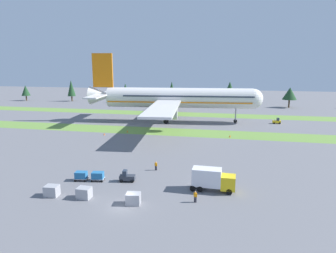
# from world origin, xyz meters

# --- Properties ---
(ground_plane) EXTENTS (400.00, 400.00, 0.00)m
(ground_plane) POSITION_xyz_m (0.00, 0.00, 0.00)
(ground_plane) COLOR slate
(grass_strip_near) EXTENTS (320.00, 10.16, 0.01)m
(grass_strip_near) POSITION_xyz_m (0.00, 47.80, 0.00)
(grass_strip_near) COLOR olive
(grass_strip_near) RESTS_ON ground
(grass_strip_far) EXTENTS (320.00, 10.16, 0.01)m
(grass_strip_far) POSITION_xyz_m (0.00, 80.11, 0.00)
(grass_strip_far) COLOR olive
(grass_strip_far) RESTS_ON ground
(airliner) EXTENTS (59.39, 73.47, 23.29)m
(airliner) POSITION_xyz_m (-4.61, 63.80, 8.35)
(airliner) COLOR silver
(airliner) RESTS_ON ground
(baggage_tug) EXTENTS (2.76, 1.67, 1.97)m
(baggage_tug) POSITION_xyz_m (-2.69, 8.83, 0.81)
(baggage_tug) COLOR #2D333D
(baggage_tug) RESTS_ON ground
(cargo_dolly_lead) EXTENTS (2.40, 1.81, 1.55)m
(cargo_dolly_lead) POSITION_xyz_m (-7.66, 8.08, 0.92)
(cargo_dolly_lead) COLOR #A3A3A8
(cargo_dolly_lead) RESTS_ON ground
(cargo_dolly_second) EXTENTS (2.40, 1.81, 1.55)m
(cargo_dolly_second) POSITION_xyz_m (-10.52, 7.65, 0.92)
(cargo_dolly_second) COLOR #A3A3A8
(cargo_dolly_second) RESTS_ON ground
(catering_truck) EXTENTS (7.01, 2.48, 3.58)m
(catering_truck) POSITION_xyz_m (11.79, 7.97, 1.95)
(catering_truck) COLOR yellow
(catering_truck) RESTS_ON ground
(pushback_tractor) EXTENTS (2.71, 1.55, 1.97)m
(pushback_tractor) POSITION_xyz_m (29.75, 67.18, 0.81)
(pushback_tractor) COLOR yellow
(pushback_tractor) RESTS_ON ground
(ground_crew_marshaller) EXTENTS (0.55, 0.36, 1.74)m
(ground_crew_marshaller) POSITION_xyz_m (0.84, 15.17, 0.95)
(ground_crew_marshaller) COLOR black
(ground_crew_marshaller) RESTS_ON ground
(ground_crew_loader) EXTENTS (0.54, 0.36, 1.74)m
(ground_crew_loader) POSITION_xyz_m (9.64, 3.30, 0.95)
(ground_crew_loader) COLOR black
(ground_crew_loader) RESTS_ON ground
(uld_container_0) EXTENTS (2.11, 1.74, 1.64)m
(uld_container_0) POSITION_xyz_m (-11.91, 1.06, 0.82)
(uld_container_0) COLOR #A3A3A8
(uld_container_0) RESTS_ON ground
(uld_container_1) EXTENTS (2.02, 1.63, 1.65)m
(uld_container_1) POSITION_xyz_m (-6.76, 1.34, 0.83)
(uld_container_1) COLOR #A3A3A8
(uld_container_1) RESTS_ON ground
(uld_container_2) EXTENTS (2.19, 1.85, 1.63)m
(uld_container_2) POSITION_xyz_m (1.03, 0.98, 0.81)
(uld_container_2) COLOR #A3A3A8
(uld_container_2) RESTS_ON ground
(taxiway_marker_0) EXTENTS (0.44, 0.44, 0.69)m
(taxiway_marker_0) POSITION_xyz_m (14.42, 44.58, 0.34)
(taxiway_marker_0) COLOR orange
(taxiway_marker_0) RESTS_ON ground
(taxiway_marker_1) EXTENTS (0.44, 0.44, 0.58)m
(taxiway_marker_1) POSITION_xyz_m (-20.33, 39.91, 0.29)
(taxiway_marker_1) COLOR orange
(taxiway_marker_1) RESTS_ON ground
(taxiway_marker_2) EXTENTS (0.44, 0.44, 0.54)m
(taxiway_marker_2) POSITION_xyz_m (-15.11, 44.62, 0.27)
(taxiway_marker_2) COLOR orange
(taxiway_marker_2) RESTS_ON ground
(distant_tree_line) EXTENTS (197.54, 9.91, 11.46)m
(distant_tree_line) POSITION_xyz_m (5.93, 110.36, 6.64)
(distant_tree_line) COLOR #4C3823
(distant_tree_line) RESTS_ON ground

